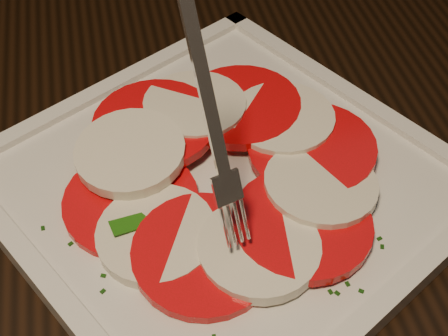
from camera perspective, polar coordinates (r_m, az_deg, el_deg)
The scene contains 4 objects.
table at distance 0.56m, azimuth 3.53°, elevation -10.46°, with size 1.29×0.94×0.75m.
plate at distance 0.48m, azimuth -0.00°, elevation -1.81°, with size 0.31×0.31×0.01m, color silver.
caprese_salad at distance 0.47m, azimuth -0.01°, elevation -0.33°, with size 0.26×0.26×0.03m.
fork at distance 0.38m, azimuth -1.65°, elevation 4.76°, with size 0.03×0.07×0.16m, color white, non-canonical shape.
Camera 1 is at (-0.10, -0.46, 1.12)m, focal length 50.00 mm.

